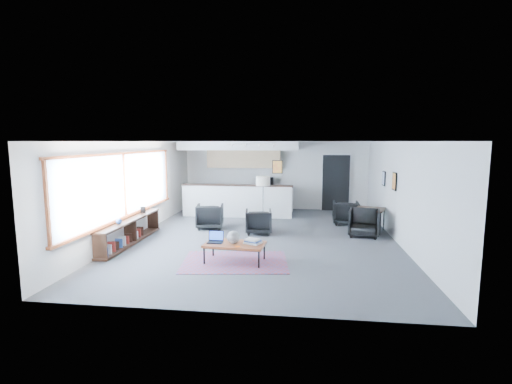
# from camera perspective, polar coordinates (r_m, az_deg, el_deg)

# --- Properties ---
(room) EXTENTS (7.02, 9.02, 2.62)m
(room) POSITION_cam_1_polar(r_m,az_deg,el_deg) (9.90, 1.09, 0.24)
(room) COLOR #464648
(room) RESTS_ON ground
(window) EXTENTS (0.10, 5.95, 1.66)m
(window) POSITION_cam_1_polar(r_m,az_deg,el_deg) (10.00, -19.64, 0.76)
(window) COLOR #8CBFFF
(window) RESTS_ON room
(console) EXTENTS (0.35, 3.00, 0.80)m
(console) POSITION_cam_1_polar(r_m,az_deg,el_deg) (9.99, -18.88, -5.80)
(console) COLOR black
(console) RESTS_ON floor
(kitchenette) EXTENTS (4.20, 1.96, 2.60)m
(kitchenette) POSITION_cam_1_polar(r_m,az_deg,el_deg) (13.70, -2.27, 2.65)
(kitchenette) COLOR white
(kitchenette) RESTS_ON floor
(doorway) EXTENTS (1.10, 0.12, 2.15)m
(doorway) POSITION_cam_1_polar(r_m,az_deg,el_deg) (14.32, 12.17, 1.49)
(doorway) COLOR black
(doorway) RESTS_ON room
(track_light) EXTENTS (1.60, 0.07, 0.15)m
(track_light) POSITION_cam_1_polar(r_m,az_deg,el_deg) (12.07, -0.60, 7.44)
(track_light) COLOR silver
(track_light) RESTS_ON room
(wall_art_lower) EXTENTS (0.03, 0.38, 0.48)m
(wall_art_lower) POSITION_cam_1_polar(r_m,az_deg,el_deg) (10.50, 20.52, 1.55)
(wall_art_lower) COLOR black
(wall_art_lower) RESTS_ON room
(wall_art_upper) EXTENTS (0.03, 0.34, 0.44)m
(wall_art_upper) POSITION_cam_1_polar(r_m,az_deg,el_deg) (11.77, 19.06, 1.99)
(wall_art_upper) COLOR black
(wall_art_upper) RESTS_ON room
(kilim_rug) EXTENTS (2.42, 1.80, 0.01)m
(kilim_rug) POSITION_cam_1_polar(r_m,az_deg,el_deg) (8.20, -3.26, -10.67)
(kilim_rug) COLOR #64354E
(kilim_rug) RESTS_ON floor
(coffee_table) EXTENTS (1.34, 0.80, 0.42)m
(coffee_table) POSITION_cam_1_polar(r_m,az_deg,el_deg) (8.09, -3.28, -8.10)
(coffee_table) COLOR brown
(coffee_table) RESTS_ON floor
(laptop) EXTENTS (0.33, 0.27, 0.24)m
(laptop) POSITION_cam_1_polar(r_m,az_deg,el_deg) (8.20, -6.21, -7.17)
(laptop) COLOR black
(laptop) RESTS_ON coffee_table
(ceramic_pot) EXTENTS (0.28, 0.28, 0.28)m
(ceramic_pot) POSITION_cam_1_polar(r_m,az_deg,el_deg) (8.02, -3.50, -6.98)
(ceramic_pot) COLOR gray
(ceramic_pot) RESTS_ON coffee_table
(book_stack) EXTENTS (0.41, 0.38, 0.10)m
(book_stack) POSITION_cam_1_polar(r_m,az_deg,el_deg) (8.04, -0.50, -7.59)
(book_stack) COLOR silver
(book_stack) RESTS_ON coffee_table
(coaster) EXTENTS (0.13, 0.13, 0.01)m
(coaster) POSITION_cam_1_polar(r_m,az_deg,el_deg) (7.83, -2.85, -8.36)
(coaster) COLOR #E5590C
(coaster) RESTS_ON coffee_table
(armchair_left) EXTENTS (0.88, 0.84, 0.80)m
(armchair_left) POSITION_cam_1_polar(r_m,az_deg,el_deg) (11.28, -7.11, -3.52)
(armchair_left) COLOR black
(armchair_left) RESTS_ON floor
(armchair_right) EXTENTS (0.81, 0.77, 0.75)m
(armchair_right) POSITION_cam_1_polar(r_m,az_deg,el_deg) (10.58, 0.39, -4.37)
(armchair_right) COLOR black
(armchair_right) RESTS_ON floor
(floor_lamp) EXTENTS (0.54, 0.54, 1.53)m
(floor_lamp) POSITION_cam_1_polar(r_m,az_deg,el_deg) (11.51, 1.10, 1.43)
(floor_lamp) COLOR black
(floor_lamp) RESTS_ON floor
(dining_table) EXTENTS (1.02, 1.02, 0.67)m
(dining_table) POSITION_cam_1_polar(r_m,az_deg,el_deg) (11.26, 17.10, -2.72)
(dining_table) COLOR black
(dining_table) RESTS_ON floor
(dining_chair_near) EXTENTS (0.80, 0.76, 0.71)m
(dining_chair_near) POSITION_cam_1_polar(r_m,az_deg,el_deg) (10.66, 16.28, -4.69)
(dining_chair_near) COLOR black
(dining_chair_near) RESTS_ON floor
(dining_chair_far) EXTENTS (0.68, 0.64, 0.68)m
(dining_chair_far) POSITION_cam_1_polar(r_m,az_deg,el_deg) (12.08, 13.62, -3.22)
(dining_chair_far) COLOR black
(dining_chair_far) RESTS_ON floor
(microwave) EXTENTS (0.57, 0.32, 0.39)m
(microwave) POSITION_cam_1_polar(r_m,az_deg,el_deg) (14.05, 1.45, 1.74)
(microwave) COLOR black
(microwave) RESTS_ON kitchenette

